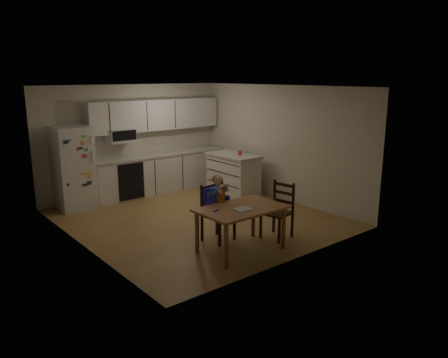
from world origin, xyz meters
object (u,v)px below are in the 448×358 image
at_px(kitchen_island, 233,174).
at_px(chair_side, 280,206).
at_px(refrigerator, 73,168).
at_px(dining_table, 241,213).
at_px(red_cup, 240,153).
at_px(chair_booster, 216,201).

xyz_separation_m(kitchen_island, chair_side, (-1.11, -2.54, 0.06)).
relative_size(refrigerator, dining_table, 1.27).
height_order(red_cup, chair_side, red_cup).
distance_m(dining_table, chair_side, 0.95).
relative_size(kitchen_island, chair_booster, 1.14).
height_order(refrigerator, chair_booster, refrigerator).
bearing_deg(dining_table, refrigerator, 106.43).
height_order(dining_table, chair_booster, chair_booster).
xyz_separation_m(refrigerator, chair_side, (2.09, -3.83, -0.31)).
xyz_separation_m(dining_table, chair_side, (0.94, 0.06, -0.08)).
relative_size(refrigerator, chair_booster, 1.51).
bearing_deg(red_cup, refrigerator, 155.81).
bearing_deg(dining_table, kitchen_island, 51.76).
relative_size(dining_table, chair_booster, 1.18).
bearing_deg(refrigerator, chair_booster, -70.84).
height_order(refrigerator, red_cup, refrigerator).
xyz_separation_m(refrigerator, dining_table, (1.15, -3.90, -0.23)).
relative_size(dining_table, chair_side, 1.40).
xyz_separation_m(kitchen_island, dining_table, (-2.05, -2.61, 0.14)).
bearing_deg(chair_booster, refrigerator, 97.70).
distance_m(kitchen_island, chair_side, 2.77).
bearing_deg(chair_side, kitchen_island, 147.42).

